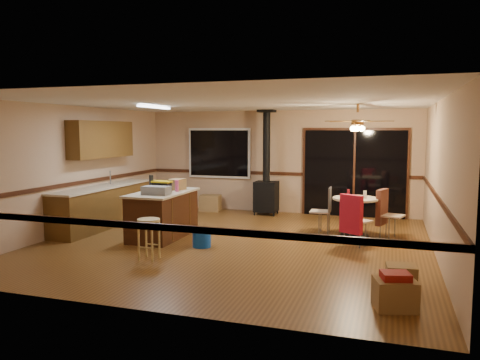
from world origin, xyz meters
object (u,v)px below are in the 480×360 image
at_px(chair_near, 352,214).
at_px(box_under_window, 210,203).
at_px(blue_bucket, 202,239).
at_px(bar_stool, 149,239).
at_px(kitchen_island, 163,214).
at_px(toolbox_grey, 156,190).
at_px(box_corner_a, 395,294).
at_px(chair_left, 326,205).
at_px(toolbox_black, 162,187).
at_px(box_corner_b, 401,276).
at_px(wood_stove, 266,186).
at_px(dining_table, 355,210).
at_px(chair_right, 383,207).

bearing_deg(chair_near, box_under_window, 144.16).
bearing_deg(blue_bucket, bar_stool, -115.82).
bearing_deg(kitchen_island, toolbox_grey, -78.79).
relative_size(kitchen_island, toolbox_grey, 3.35).
height_order(box_under_window, box_corner_a, box_under_window).
bearing_deg(chair_left, chair_near, -57.99).
bearing_deg(bar_stool, box_under_window, 99.34).
distance_m(toolbox_black, box_corner_a, 5.04).
bearing_deg(box_corner_a, box_corner_b, 84.00).
xyz_separation_m(toolbox_black, chair_near, (3.58, 0.39, -0.40)).
bearing_deg(box_corner_a, toolbox_black, 150.05).
relative_size(wood_stove, blue_bucket, 7.62).
height_order(toolbox_black, dining_table, toolbox_black).
bearing_deg(toolbox_black, box_corner_a, -29.95).
height_order(dining_table, chair_right, chair_right).
bearing_deg(chair_left, dining_table, -9.81).
distance_m(wood_stove, toolbox_black, 3.37).
relative_size(wood_stove, toolbox_grey, 5.02).
relative_size(toolbox_black, chair_near, 0.49).
xyz_separation_m(toolbox_grey, box_corner_b, (4.34, -1.34, -0.82)).
distance_m(toolbox_grey, box_under_window, 3.60).
distance_m(chair_right, box_corner_a, 3.87).
bearing_deg(blue_bucket, kitchen_island, 153.96).
xyz_separation_m(toolbox_black, blue_bucket, (1.01, -0.45, -0.86)).
bearing_deg(blue_bucket, wood_stove, 85.72).
xyz_separation_m(kitchen_island, toolbox_black, (0.02, -0.06, 0.54)).
xyz_separation_m(chair_near, box_corner_a, (0.73, -2.87, -0.42)).
distance_m(toolbox_grey, bar_stool, 1.38).
bearing_deg(bar_stool, blue_bucket, 64.18).
bearing_deg(toolbox_grey, box_corner_a, -26.68).
height_order(kitchen_island, dining_table, kitchen_island).
height_order(kitchen_island, chair_left, chair_left).
relative_size(dining_table, box_corner_a, 1.90).
relative_size(wood_stove, toolbox_black, 7.39).
relative_size(kitchen_island, chair_right, 2.40).
distance_m(box_under_window, box_corner_a, 7.25).
distance_m(kitchen_island, dining_table, 3.79).
xyz_separation_m(wood_stove, toolbox_grey, (-1.22, -3.45, 0.25)).
distance_m(box_corner_a, box_corner_b, 0.81).
bearing_deg(bar_stool, box_corner_a, -14.87).
xyz_separation_m(kitchen_island, box_corner_a, (4.33, -2.54, -0.28)).
xyz_separation_m(bar_stool, box_corner_b, (3.88, -0.21, -0.18)).
bearing_deg(dining_table, chair_near, -89.66).
distance_m(wood_stove, chair_right, 3.33).
bearing_deg(dining_table, box_corner_a, -78.87).
xyz_separation_m(toolbox_grey, dining_table, (3.52, 1.59, -0.45)).
xyz_separation_m(bar_stool, blue_bucket, (0.50, 1.03, -0.20)).
distance_m(toolbox_black, box_corner_b, 4.78).
xyz_separation_m(wood_stove, blue_bucket, (-0.27, -3.56, -0.59)).
bearing_deg(bar_stool, toolbox_grey, 112.07).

